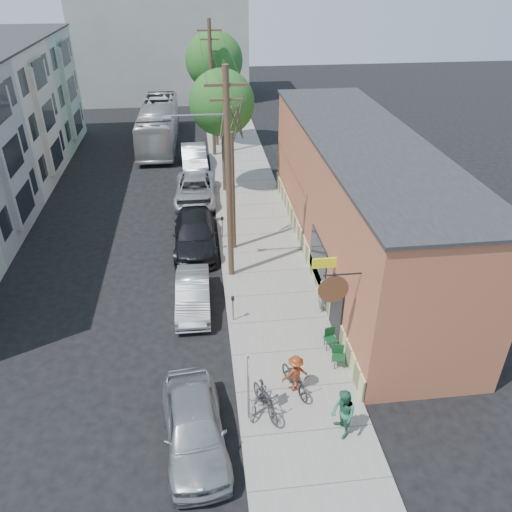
{
  "coord_description": "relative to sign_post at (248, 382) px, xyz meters",
  "views": [
    {
      "loc": [
        1.19,
        -17.06,
        13.83
      ],
      "look_at": [
        3.61,
        3.33,
        1.5
      ],
      "focal_mm": 35.0,
      "sensor_mm": 36.0,
      "label": 1
    }
  ],
  "objects": [
    {
      "name": "sidewalk",
      "position": [
        1.9,
        16.18,
        -1.76
      ],
      "size": [
        4.5,
        58.0,
        0.15
      ],
      "primitive_type": "cube",
      "color": "gray",
      "rests_on": "ground"
    },
    {
      "name": "ground",
      "position": [
        -2.35,
        5.18,
        -1.83
      ],
      "size": [
        120.0,
        120.0,
        0.0
      ],
      "primitive_type": "plane",
      "color": "black"
    },
    {
      "name": "patio_chair_b",
      "position": [
        3.72,
        2.13,
        -1.24
      ],
      "size": [
        0.6,
        0.6,
        0.88
      ],
      "primitive_type": null,
      "rotation": [
        0.0,
        0.0,
        -0.23
      ],
      "color": "#113D1E",
      "rests_on": "sidewalk"
    },
    {
      "name": "parking_meter_near",
      "position": [
        -0.1,
        5.45,
        -0.85
      ],
      "size": [
        0.14,
        0.14,
        1.24
      ],
      "color": "slate",
      "rests_on": "sidewalk"
    },
    {
      "name": "tree_leafy_far",
      "position": [
        0.45,
        29.45,
        5.06
      ],
      "size": [
        4.49,
        4.49,
        9.0
      ],
      "color": "#44392C",
      "rests_on": "sidewalk"
    },
    {
      "name": "parked_bike_b",
      "position": [
        0.39,
        0.34,
        -1.26
      ],
      "size": [
        1.22,
        1.68,
        0.84
      ],
      "primitive_type": "imported",
      "rotation": [
        0.0,
        0.0,
        -0.47
      ],
      "color": "slate",
      "rests_on": "sidewalk"
    },
    {
      "name": "car_4",
      "position": [
        -1.55,
        24.4,
        -0.97
      ],
      "size": [
        2.04,
        5.29,
        1.72
      ],
      "primitive_type": "imported",
      "rotation": [
        0.0,
        0.0,
        0.04
      ],
      "color": "#9C9CA3",
      "rests_on": "ground"
    },
    {
      "name": "patron_green",
      "position": [
        2.98,
        -1.05,
        -0.75
      ],
      "size": [
        0.83,
        1.0,
        1.87
      ],
      "primitive_type": "imported",
      "rotation": [
        0.0,
        0.0,
        -1.43
      ],
      "color": "#29684C",
      "rests_on": "sidewalk"
    },
    {
      "name": "cafe_building",
      "position": [
        6.64,
        10.18,
        1.47
      ],
      "size": [
        6.6,
        20.2,
        6.61
      ],
      "color": "#A75A3E",
      "rests_on": "ground"
    },
    {
      "name": "parked_bike_a",
      "position": [
        0.6,
        0.2,
        -1.1
      ],
      "size": [
        1.12,
        2.02,
        1.17
      ],
      "primitive_type": "imported",
      "rotation": [
        0.0,
        0.0,
        0.31
      ],
      "color": "black",
      "rests_on": "sidewalk"
    },
    {
      "name": "bus",
      "position": [
        -4.42,
        30.71,
        -0.15
      ],
      "size": [
        3.06,
        12.1,
        3.36
      ],
      "primitive_type": "imported",
      "rotation": [
        0.0,
        0.0,
        -0.02
      ],
      "color": "silver",
      "rests_on": "ground"
    },
    {
      "name": "patio_chair_a",
      "position": [
        3.67,
        3.19,
        -1.24
      ],
      "size": [
        0.6,
        0.6,
        0.88
      ],
      "primitive_type": null,
      "rotation": [
        0.0,
        0.0,
        0.23
      ],
      "color": "#113D1E",
      "rests_on": "sidewalk"
    },
    {
      "name": "tree_leafy_mid",
      "position": [
        0.45,
        19.79,
        4.18
      ],
      "size": [
        4.11,
        4.11,
        7.93
      ],
      "color": "#44392C",
      "rests_on": "sidewalk"
    },
    {
      "name": "cyclist",
      "position": [
        1.82,
        1.12,
        -0.92
      ],
      "size": [
        1.09,
        0.78,
        1.53
      ],
      "primitive_type": "imported",
      "rotation": [
        0.0,
        0.0,
        3.38
      ],
      "color": "maroon",
      "rests_on": "sidewalk"
    },
    {
      "name": "sign_post",
      "position": [
        0.0,
        0.0,
        0.0
      ],
      "size": [
        0.07,
        0.45,
        2.8
      ],
      "color": "slate",
      "rests_on": "sidewalk"
    },
    {
      "name": "parking_meter_far",
      "position": [
        -0.1,
        13.11,
        -0.85
      ],
      "size": [
        0.14,
        0.14,
        1.24
      ],
      "color": "slate",
      "rests_on": "sidewalk"
    },
    {
      "name": "car_0",
      "position": [
        -1.85,
        -0.79,
        -1.0
      ],
      "size": [
        2.41,
        5.02,
        1.66
      ],
      "primitive_type": "imported",
      "rotation": [
        0.0,
        0.0,
        0.09
      ],
      "color": "#969A9D",
      "rests_on": "ground"
    },
    {
      "name": "utility_pole_near",
      "position": [
        0.04,
        9.18,
        3.58
      ],
      "size": [
        3.57,
        0.28,
        10.0
      ],
      "color": "#503A28",
      "rests_on": "sidewalk"
    },
    {
      "name": "cyclist_bike",
      "position": [
        1.82,
        1.12,
        -1.19
      ],
      "size": [
        1.21,
        1.99,
        0.99
      ],
      "primitive_type": "imported",
      "rotation": [
        0.0,
        0.0,
        0.32
      ],
      "color": "black",
      "rests_on": "sidewalk"
    },
    {
      "name": "end_cap_building",
      "position": [
        -4.35,
        47.18,
        4.17
      ],
      "size": [
        18.0,
        8.0,
        12.0
      ],
      "primitive_type": "cube",
      "color": "#979793",
      "rests_on": "ground"
    },
    {
      "name": "car_3",
      "position": [
        -1.55,
        18.49,
        -1.05
      ],
      "size": [
        2.82,
        5.72,
        1.56
      ],
      "primitive_type": "imported",
      "rotation": [
        0.0,
        0.0,
        -0.04
      ],
      "color": "#B1B5B9",
      "rests_on": "ground"
    },
    {
      "name": "car_1",
      "position": [
        -1.82,
        6.8,
        -1.12
      ],
      "size": [
        1.56,
        4.34,
        1.43
      ],
      "primitive_type": "imported",
      "rotation": [
        0.0,
        0.0,
        -0.01
      ],
      "color": "#A3A8AB",
      "rests_on": "ground"
    },
    {
      "name": "car_2",
      "position": [
        -1.64,
        12.32,
        -1.0
      ],
      "size": [
        2.33,
        5.72,
        1.66
      ],
      "primitive_type": "imported",
      "rotation": [
        0.0,
        0.0,
        -0.0
      ],
      "color": "black",
      "rests_on": "ground"
    },
    {
      "name": "tree_bare",
      "position": [
        0.45,
        11.84,
        1.53
      ],
      "size": [
        0.24,
        0.24,
        6.43
      ],
      "color": "#44392C",
      "rests_on": "sidewalk"
    },
    {
      "name": "patron_grey",
      "position": [
        3.85,
        5.67,
        -0.88
      ],
      "size": [
        0.51,
        0.66,
        1.6
      ],
      "primitive_type": "imported",
      "rotation": [
        0.0,
        0.0,
        -1.82
      ],
      "color": "gray",
      "rests_on": "sidewalk"
    },
    {
      "name": "utility_pole_far",
      "position": [
        0.1,
        27.02,
        3.51
      ],
      "size": [
        1.8,
        0.28,
        10.0
      ],
      "color": "#503A28",
      "rests_on": "sidewalk"
    }
  ]
}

